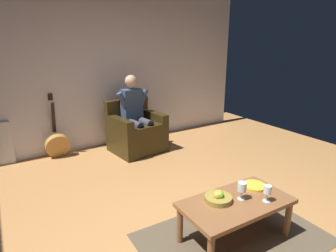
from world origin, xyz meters
TOP-DOWN VIEW (x-y plane):
  - ground_plane at (0.00, 0.00)m, footprint 7.58×7.58m
  - wall_back at (0.00, -3.19)m, footprint 6.21×0.06m
  - rug at (-0.33, 0.02)m, footprint 1.77×1.19m
  - armchair at (-0.55, -2.58)m, footprint 0.90×0.83m
  - person_seated at (-0.55, -2.57)m, footprint 0.62×0.59m
  - coffee_table at (-0.33, 0.02)m, footprint 1.06×0.58m
  - guitar at (0.68, -2.98)m, footprint 0.39×0.31m
  - wine_glass_near at (-0.56, 0.17)m, footprint 0.07×0.07m
  - wine_glass_far at (-0.39, 0.02)m, footprint 0.08×0.08m
  - fruit_bowl at (-0.19, -0.07)m, footprint 0.25×0.25m
  - decorative_dish at (-0.68, -0.08)m, footprint 0.23×0.23m

SIDE VIEW (x-z plane):
  - ground_plane at x=0.00m, z-range 0.00..0.00m
  - rug at x=-0.33m, z-range 0.00..0.01m
  - guitar at x=0.68m, z-range -0.29..0.75m
  - armchair at x=-0.55m, z-range -0.11..0.76m
  - coffee_table at x=-0.33m, z-range 0.15..0.56m
  - decorative_dish at x=-0.68m, z-range 0.41..0.44m
  - fruit_bowl at x=-0.19m, z-range 0.40..0.51m
  - wine_glass_near at x=-0.56m, z-range 0.44..0.61m
  - wine_glass_far at x=-0.39m, z-range 0.45..0.62m
  - person_seated at x=-0.55m, z-range 0.05..1.35m
  - wall_back at x=0.00m, z-range 0.00..2.72m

